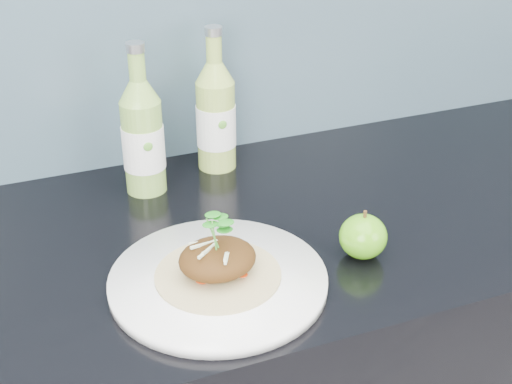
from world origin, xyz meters
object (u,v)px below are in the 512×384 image
at_px(green_apple, 363,236).
at_px(cider_bottle_right, 216,116).
at_px(dinner_plate, 218,281).
at_px(cider_bottle_left, 143,137).

height_order(green_apple, cider_bottle_right, cider_bottle_right).
bearing_deg(green_apple, dinner_plate, 177.73).
height_order(green_apple, cider_bottle_left, cider_bottle_left).
distance_m(dinner_plate, green_apple, 0.22).
bearing_deg(dinner_plate, cider_bottle_right, 71.18).
relative_size(dinner_plate, cider_bottle_left, 1.47).
relative_size(dinner_plate, green_apple, 5.02).
bearing_deg(green_apple, cider_bottle_left, 127.63).
distance_m(cider_bottle_left, cider_bottle_right, 0.15).
xyz_separation_m(dinner_plate, cider_bottle_right, (0.12, 0.35, 0.09)).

